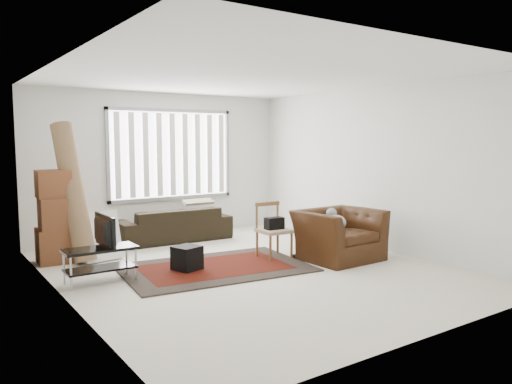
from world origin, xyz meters
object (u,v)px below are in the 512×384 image
Objects in this scene: side_chair at (273,228)px; sofa at (173,219)px; armchair at (339,231)px; tv_stand at (100,257)px; moving_boxes at (56,220)px.

sofa is at bearing 112.26° from side_chair.
tv_stand is at bearing 165.16° from armchair.
tv_stand is 2.73m from sofa.
moving_boxes is 4.26m from armchair.
side_chair reaches higher than tv_stand.
armchair is (0.77, -0.65, -0.03)m from side_chair.
moving_boxes is 2.19m from sofa.
sofa is 2.22m from side_chair.
sofa is 2.40× the size of side_chair.
tv_stand is 3.51m from armchair.
moving_boxes is 0.67× the size of sofa.
side_chair is at bearing 138.50° from armchair.
armchair is at bearing -36.70° from side_chair.
moving_boxes is 1.62× the size of side_chair.
armchair is at bearing -32.04° from moving_boxes.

